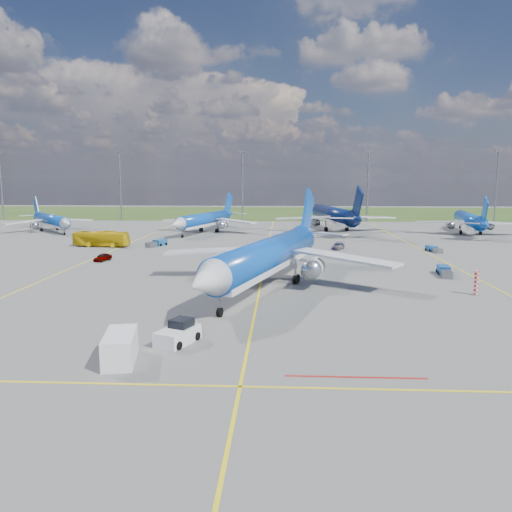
{
  "coord_description": "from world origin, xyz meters",
  "views": [
    {
      "loc": [
        2.71,
        -51.64,
        13.86
      ],
      "look_at": [
        -0.54,
        11.29,
        4.0
      ],
      "focal_mm": 35.0,
      "sensor_mm": 36.0,
      "label": 1
    }
  ],
  "objects_px": {
    "baggage_tug_w": "(445,271)",
    "bg_jet_ne": "(468,233)",
    "bg_jet_nw": "(52,231)",
    "service_car_c": "(338,246)",
    "baggage_tug_c": "(157,243)",
    "service_car_a": "(103,257)",
    "bg_jet_n": "(333,230)",
    "bg_jet_nnw": "(205,233)",
    "warning_post": "(476,283)",
    "pushback_tug": "(179,334)",
    "main_airliner": "(269,287)",
    "baggage_tug_e": "(434,249)",
    "service_van": "(120,347)",
    "apron_bus": "(101,239)",
    "service_car_b": "(257,251)"
  },
  "relations": [
    {
      "from": "bg_jet_nw",
      "to": "bg_jet_nnw",
      "type": "xyz_separation_m",
      "value": [
        40.69,
        -0.92,
        0.0
      ]
    },
    {
      "from": "service_car_b",
      "to": "baggage_tug_w",
      "type": "relative_size",
      "value": 0.83
    },
    {
      "from": "bg_jet_nw",
      "to": "apron_bus",
      "type": "bearing_deg",
      "value": -90.75
    },
    {
      "from": "service_car_c",
      "to": "baggage_tug_w",
      "type": "bearing_deg",
      "value": -44.05
    },
    {
      "from": "baggage_tug_c",
      "to": "service_car_a",
      "type": "bearing_deg",
      "value": -80.14
    },
    {
      "from": "main_airliner",
      "to": "apron_bus",
      "type": "bearing_deg",
      "value": 151.41
    },
    {
      "from": "pushback_tug",
      "to": "bg_jet_n",
      "type": "bearing_deg",
      "value": 99.5
    },
    {
      "from": "baggage_tug_w",
      "to": "bg_jet_nnw",
      "type": "bearing_deg",
      "value": 137.59
    },
    {
      "from": "bg_jet_nnw",
      "to": "pushback_tug",
      "type": "relative_size",
      "value": 6.3
    },
    {
      "from": "main_airliner",
      "to": "baggage_tug_w",
      "type": "xyz_separation_m",
      "value": [
        25.14,
        8.84,
        0.58
      ]
    },
    {
      "from": "warning_post",
      "to": "main_airliner",
      "type": "relative_size",
      "value": 0.07
    },
    {
      "from": "baggage_tug_w",
      "to": "pushback_tug",
      "type": "bearing_deg",
      "value": -126.38
    },
    {
      "from": "service_car_a",
      "to": "baggage_tug_c",
      "type": "height_order",
      "value": "service_car_a"
    },
    {
      "from": "bg_jet_n",
      "to": "bg_jet_nnw",
      "type": "bearing_deg",
      "value": 3.41
    },
    {
      "from": "bg_jet_ne",
      "to": "baggage_tug_c",
      "type": "distance_m",
      "value": 78.17
    },
    {
      "from": "main_airliner",
      "to": "baggage_tug_e",
      "type": "distance_m",
      "value": 44.54
    },
    {
      "from": "bg_jet_nnw",
      "to": "main_airliner",
      "type": "distance_m",
      "value": 65.96
    },
    {
      "from": "service_car_b",
      "to": "baggage_tug_w",
      "type": "height_order",
      "value": "service_car_b"
    },
    {
      "from": "service_van",
      "to": "apron_bus",
      "type": "distance_m",
      "value": 68.17
    },
    {
      "from": "service_van",
      "to": "warning_post",
      "type": "bearing_deg",
      "value": 23.04
    },
    {
      "from": "warning_post",
      "to": "bg_jet_n",
      "type": "xyz_separation_m",
      "value": [
        -9.4,
        74.97,
        -1.5
      ]
    },
    {
      "from": "bg_jet_ne",
      "to": "service_car_c",
      "type": "height_order",
      "value": "bg_jet_ne"
    },
    {
      "from": "bg_jet_n",
      "to": "bg_jet_ne",
      "type": "xyz_separation_m",
      "value": [
        33.52,
        -6.15,
        0.0
      ]
    },
    {
      "from": "bg_jet_ne",
      "to": "baggage_tug_w",
      "type": "xyz_separation_m",
      "value": [
        -23.9,
        -56.59,
        0.58
      ]
    },
    {
      "from": "bg_jet_nnw",
      "to": "baggage_tug_c",
      "type": "xyz_separation_m",
      "value": [
        -5.97,
        -25.89,
        0.59
      ]
    },
    {
      "from": "pushback_tug",
      "to": "baggage_tug_w",
      "type": "relative_size",
      "value": 1.03
    },
    {
      "from": "main_airliner",
      "to": "service_car_c",
      "type": "relative_size",
      "value": 10.29
    },
    {
      "from": "bg_jet_nnw",
      "to": "service_van",
      "type": "xyz_separation_m",
      "value": [
        7.42,
        -90.63,
        1.11
      ]
    },
    {
      "from": "service_van",
      "to": "bg_jet_n",
      "type": "bearing_deg",
      "value": 64.42
    },
    {
      "from": "apron_bus",
      "to": "baggage_tug_w",
      "type": "height_order",
      "value": "apron_bus"
    },
    {
      "from": "pushback_tug",
      "to": "bg_jet_nw",
      "type": "bearing_deg",
      "value": 143.68
    },
    {
      "from": "warning_post",
      "to": "baggage_tug_c",
      "type": "distance_m",
      "value": 63.8
    },
    {
      "from": "service_car_c",
      "to": "warning_post",
      "type": "bearing_deg",
      "value": -51.76
    },
    {
      "from": "warning_post",
      "to": "service_car_c",
      "type": "distance_m",
      "value": 40.34
    },
    {
      "from": "apron_bus",
      "to": "service_van",
      "type": "bearing_deg",
      "value": -151.29
    },
    {
      "from": "bg_jet_nw",
      "to": "baggage_tug_w",
      "type": "xyz_separation_m",
      "value": [
        83.85,
        -55.53,
        0.58
      ]
    },
    {
      "from": "bg_jet_n",
      "to": "baggage_tug_w",
      "type": "relative_size",
      "value": 7.99
    },
    {
      "from": "baggage_tug_c",
      "to": "bg_jet_n",
      "type": "bearing_deg",
      "value": 64.09
    },
    {
      "from": "baggage_tug_w",
      "to": "bg_jet_ne",
      "type": "bearing_deg",
      "value": 76.38
    },
    {
      "from": "bg_jet_nnw",
      "to": "apron_bus",
      "type": "bearing_deg",
      "value": -105.79
    },
    {
      "from": "service_van",
      "to": "service_car_c",
      "type": "distance_m",
      "value": 66.51
    },
    {
      "from": "warning_post",
      "to": "service_van",
      "type": "height_order",
      "value": "warning_post"
    },
    {
      "from": "bg_jet_n",
      "to": "baggage_tug_e",
      "type": "height_order",
      "value": "bg_jet_n"
    },
    {
      "from": "warning_post",
      "to": "pushback_tug",
      "type": "relative_size",
      "value": 0.51
    },
    {
      "from": "bg_jet_nw",
      "to": "baggage_tug_w",
      "type": "relative_size",
      "value": 5.73
    },
    {
      "from": "bg_jet_nw",
      "to": "service_car_a",
      "type": "height_order",
      "value": "bg_jet_nw"
    },
    {
      "from": "bg_jet_nw",
      "to": "service_car_c",
      "type": "xyz_separation_m",
      "value": [
        71.51,
        -29.29,
        0.64
      ]
    },
    {
      "from": "bg_jet_n",
      "to": "service_car_c",
      "type": "height_order",
      "value": "bg_jet_n"
    },
    {
      "from": "warning_post",
      "to": "bg_jet_ne",
      "type": "distance_m",
      "value": 72.94
    },
    {
      "from": "bg_jet_n",
      "to": "pushback_tug",
      "type": "height_order",
      "value": "bg_jet_n"
    }
  ]
}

